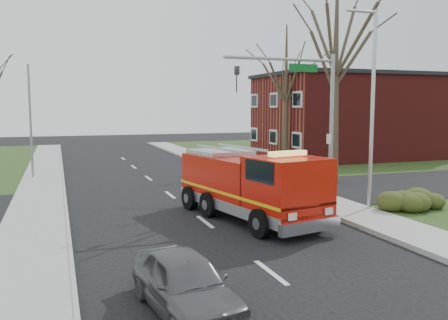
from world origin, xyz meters
name	(u,v)px	position (x,y,z in m)	size (l,w,h in m)	color
ground	(205,222)	(0.00, 0.00, 0.00)	(120.00, 120.00, 0.00)	black
sidewalk_right	(342,209)	(6.20, 0.00, 0.07)	(2.40, 80.00, 0.15)	#9F9E99
sidewalk_left	(33,234)	(-6.20, 0.00, 0.07)	(2.40, 80.00, 0.15)	#9F9E99
brick_building	(353,116)	(19.00, 18.00, 3.66)	(15.40, 10.40, 7.25)	maroon
health_center_sign	(295,158)	(10.50, 12.50, 0.88)	(0.12, 2.00, 1.40)	#4F1218
hedge_corner	(412,197)	(9.00, -1.00, 0.58)	(2.80, 2.00, 0.90)	#2D3A15
bare_tree_near	(336,53)	(9.50, 6.00, 7.41)	(6.00, 6.00, 12.00)	#362A20
bare_tree_far	(286,80)	(11.00, 15.00, 6.49)	(5.25, 5.25, 10.50)	#362A20
traffic_signal_mast	(307,101)	(5.21, 1.50, 4.71)	(5.29, 0.18, 6.80)	gray
streetlight_pole	(371,104)	(7.14, -0.50, 4.55)	(1.48, 0.16, 8.40)	#B7BABF
utility_pole_far	(31,123)	(-6.80, 14.00, 3.50)	(0.14, 0.14, 7.00)	gray
fire_engine	(251,187)	(1.83, -0.21, 1.32)	(3.95, 7.59, 2.92)	#BA1308
parked_car_maroon	(185,283)	(-2.80, -7.64, 0.66)	(1.56, 3.87, 1.32)	#525459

